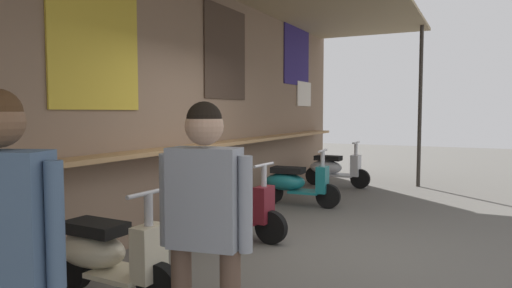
# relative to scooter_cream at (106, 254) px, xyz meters

# --- Properties ---
(ground_plane) EXTENTS (34.67, 34.67, 0.00)m
(ground_plane) POSITION_rel_scooter_cream_xyz_m (2.16, -1.08, -0.39)
(ground_plane) COLOR #56544F
(market_stall_facade) EXTENTS (12.38, 2.80, 3.58)m
(market_stall_facade) POSITION_rel_scooter_cream_xyz_m (2.16, 0.74, 1.62)
(market_stall_facade) COLOR #7F6651
(market_stall_facade) RESTS_ON ground_plane
(scooter_cream) EXTENTS (0.46, 1.40, 0.97)m
(scooter_cream) POSITION_rel_scooter_cream_xyz_m (0.00, 0.00, 0.00)
(scooter_cream) COLOR beige
(scooter_cream) RESTS_ON ground_plane
(scooter_maroon) EXTENTS (0.47, 1.40, 0.97)m
(scooter_maroon) POSITION_rel_scooter_cream_xyz_m (2.12, -0.00, 0.00)
(scooter_maroon) COLOR maroon
(scooter_maroon) RESTS_ON ground_plane
(scooter_teal) EXTENTS (0.47, 1.40, 0.97)m
(scooter_teal) POSITION_rel_scooter_cream_xyz_m (4.33, -0.00, 0.00)
(scooter_teal) COLOR #197075
(scooter_teal) RESTS_ON ground_plane
(scooter_silver) EXTENTS (0.46, 1.40, 0.97)m
(scooter_silver) POSITION_rel_scooter_cream_xyz_m (6.57, 0.00, 0.00)
(scooter_silver) COLOR #B2B5BA
(scooter_silver) RESTS_ON ground_plane
(shopper_browsing) EXTENTS (0.27, 0.56, 1.64)m
(shopper_browsing) POSITION_rel_scooter_cream_xyz_m (-0.65, -1.41, 0.62)
(shopper_browsing) COLOR brown
(shopper_browsing) RESTS_ON ground_plane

